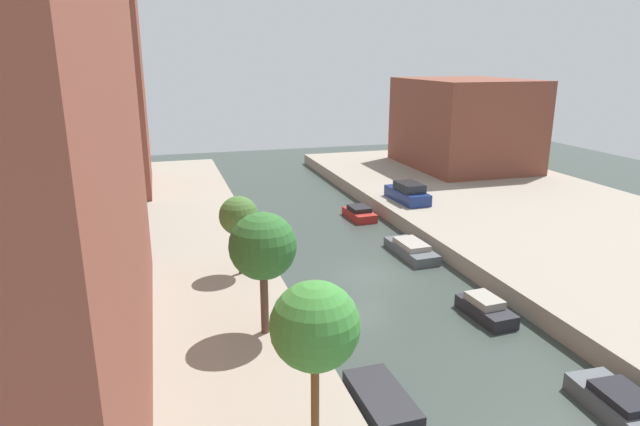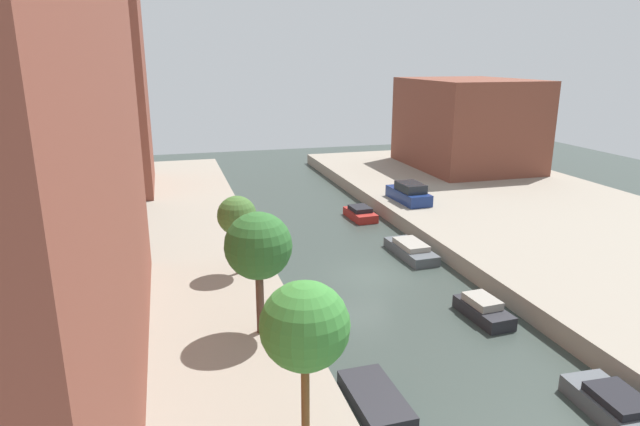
{
  "view_description": "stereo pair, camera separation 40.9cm",
  "coord_description": "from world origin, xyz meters",
  "px_view_note": "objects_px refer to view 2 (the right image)",
  "views": [
    {
      "loc": [
        -10.2,
        -25.35,
        11.34
      ],
      "look_at": [
        -0.85,
        6.22,
        1.88
      ],
      "focal_mm": 30.71,
      "sensor_mm": 36.0,
      "label": 1
    },
    {
      "loc": [
        -9.8,
        -25.46,
        11.34
      ],
      "look_at": [
        -0.85,
        6.22,
        1.88
      ],
      "focal_mm": 30.71,
      "sensor_mm": 36.0,
      "label": 2
    }
  ],
  "objects_px": {
    "street_tree_2": "(237,216)",
    "moored_boat_left_1": "(375,399)",
    "moored_boat_right_4": "(360,214)",
    "apartment_tower_far": "(75,64)",
    "street_tree_1": "(258,247)",
    "moored_boat_left_2": "(317,308)",
    "moored_boat_right_2": "(483,310)",
    "moored_boat_right_1": "(615,406)",
    "moored_boat_right_3": "(411,250)",
    "low_block_right": "(467,124)",
    "street_tree_0": "(305,327)",
    "parked_car": "(409,193)"
  },
  "relations": [
    {
      "from": "moored_boat_left_2",
      "to": "moored_boat_right_2",
      "type": "height_order",
      "value": "moored_boat_right_2"
    },
    {
      "from": "moored_boat_left_1",
      "to": "moored_boat_right_2",
      "type": "bearing_deg",
      "value": 33.8
    },
    {
      "from": "apartment_tower_far",
      "to": "street_tree_1",
      "type": "bearing_deg",
      "value": -71.22
    },
    {
      "from": "moored_boat_left_1",
      "to": "low_block_right",
      "type": "bearing_deg",
      "value": 55.82
    },
    {
      "from": "apartment_tower_far",
      "to": "low_block_right",
      "type": "xyz_separation_m",
      "value": [
        34.0,
        0.55,
        -5.61
      ]
    },
    {
      "from": "street_tree_0",
      "to": "street_tree_2",
      "type": "xyz_separation_m",
      "value": [
        0.0,
        13.3,
        -0.84
      ]
    },
    {
      "from": "moored_boat_right_3",
      "to": "moored_boat_right_2",
      "type": "bearing_deg",
      "value": -91.98
    },
    {
      "from": "moored_boat_right_2",
      "to": "moored_boat_right_4",
      "type": "bearing_deg",
      "value": 89.89
    },
    {
      "from": "street_tree_0",
      "to": "street_tree_1",
      "type": "height_order",
      "value": "street_tree_0"
    },
    {
      "from": "moored_boat_right_1",
      "to": "moored_boat_right_4",
      "type": "relative_size",
      "value": 1.09
    },
    {
      "from": "low_block_right",
      "to": "moored_boat_left_2",
      "type": "distance_m",
      "value": 33.35
    },
    {
      "from": "moored_boat_right_1",
      "to": "apartment_tower_far",
      "type": "bearing_deg",
      "value": 119.96
    },
    {
      "from": "moored_boat_left_2",
      "to": "moored_boat_right_2",
      "type": "distance_m",
      "value": 7.46
    },
    {
      "from": "apartment_tower_far",
      "to": "moored_boat_left_2",
      "type": "height_order",
      "value": "apartment_tower_far"
    },
    {
      "from": "apartment_tower_far",
      "to": "parked_car",
      "type": "xyz_separation_m",
      "value": [
        23.16,
        -10.35,
        -9.16
      ]
    },
    {
      "from": "apartment_tower_far",
      "to": "street_tree_1",
      "type": "height_order",
      "value": "apartment_tower_far"
    },
    {
      "from": "moored_boat_left_1",
      "to": "moored_boat_right_2",
      "type": "relative_size",
      "value": 1.09
    },
    {
      "from": "apartment_tower_far",
      "to": "moored_boat_left_2",
      "type": "distance_m",
      "value": 29.15
    },
    {
      "from": "apartment_tower_far",
      "to": "street_tree_0",
      "type": "height_order",
      "value": "apartment_tower_far"
    },
    {
      "from": "street_tree_1",
      "to": "street_tree_2",
      "type": "relative_size",
      "value": 1.23
    },
    {
      "from": "parked_car",
      "to": "moored_boat_right_4",
      "type": "xyz_separation_m",
      "value": [
        -3.81,
        -0.07,
        -1.23
      ]
    },
    {
      "from": "apartment_tower_far",
      "to": "moored_boat_right_4",
      "type": "xyz_separation_m",
      "value": [
        19.35,
        -10.42,
        -10.38
      ]
    },
    {
      "from": "moored_boat_left_1",
      "to": "moored_boat_right_1",
      "type": "bearing_deg",
      "value": -19.88
    },
    {
      "from": "street_tree_0",
      "to": "low_block_right",
      "type": "bearing_deg",
      "value": 54.44
    },
    {
      "from": "apartment_tower_far",
      "to": "street_tree_2",
      "type": "xyz_separation_m",
      "value": [
        9.21,
        -20.83,
        -6.82
      ]
    },
    {
      "from": "moored_boat_left_1",
      "to": "parked_car",
      "type": "bearing_deg",
      "value": 62.75
    },
    {
      "from": "apartment_tower_far",
      "to": "street_tree_1",
      "type": "xyz_separation_m",
      "value": [
        9.21,
        -27.08,
        -6.24
      ]
    },
    {
      "from": "moored_boat_left_1",
      "to": "moored_boat_right_2",
      "type": "height_order",
      "value": "moored_boat_right_2"
    },
    {
      "from": "street_tree_2",
      "to": "moored_boat_left_2",
      "type": "bearing_deg",
      "value": -48.35
    },
    {
      "from": "street_tree_0",
      "to": "parked_car",
      "type": "bearing_deg",
      "value": 59.62
    },
    {
      "from": "apartment_tower_far",
      "to": "parked_car",
      "type": "relative_size",
      "value": 4.51
    },
    {
      "from": "moored_boat_right_3",
      "to": "moored_boat_right_4",
      "type": "distance_m",
      "value": 8.06
    },
    {
      "from": "low_block_right",
      "to": "street_tree_2",
      "type": "height_order",
      "value": "low_block_right"
    },
    {
      "from": "moored_boat_right_4",
      "to": "street_tree_2",
      "type": "bearing_deg",
      "value": -134.22
    },
    {
      "from": "parked_car",
      "to": "moored_boat_left_1",
      "type": "xyz_separation_m",
      "value": [
        -10.84,
        -21.04,
        -1.36
      ]
    },
    {
      "from": "apartment_tower_far",
      "to": "moored_boat_right_3",
      "type": "height_order",
      "value": "apartment_tower_far"
    },
    {
      "from": "low_block_right",
      "to": "moored_boat_right_2",
      "type": "relative_size",
      "value": 4.13
    },
    {
      "from": "low_block_right",
      "to": "street_tree_0",
      "type": "bearing_deg",
      "value": -125.56
    },
    {
      "from": "low_block_right",
      "to": "moored_boat_right_3",
      "type": "distance_m",
      "value": 24.33
    },
    {
      "from": "moored_boat_left_2",
      "to": "moored_boat_right_2",
      "type": "relative_size",
      "value": 1.1
    },
    {
      "from": "moored_boat_right_2",
      "to": "low_block_right",
      "type": "bearing_deg",
      "value": 61.68
    },
    {
      "from": "moored_boat_right_3",
      "to": "parked_car",
      "type": "bearing_deg",
      "value": 66.38
    },
    {
      "from": "moored_boat_right_3",
      "to": "moored_boat_right_4",
      "type": "height_order",
      "value": "moored_boat_right_4"
    },
    {
      "from": "moored_boat_right_3",
      "to": "low_block_right",
      "type": "bearing_deg",
      "value": 52.87
    },
    {
      "from": "street_tree_2",
      "to": "moored_boat_left_1",
      "type": "xyz_separation_m",
      "value": [
        3.11,
        -10.55,
        -3.69
      ]
    },
    {
      "from": "moored_boat_left_2",
      "to": "apartment_tower_far",
      "type": "bearing_deg",
      "value": 116.81
    },
    {
      "from": "moored_boat_right_3",
      "to": "street_tree_1",
      "type": "bearing_deg",
      "value": -140.36
    },
    {
      "from": "moored_boat_left_1",
      "to": "street_tree_0",
      "type": "bearing_deg",
      "value": -138.55
    },
    {
      "from": "low_block_right",
      "to": "moored_boat_right_1",
      "type": "height_order",
      "value": "low_block_right"
    },
    {
      "from": "street_tree_0",
      "to": "moored_boat_right_2",
      "type": "bearing_deg",
      "value": 36.32
    }
  ]
}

